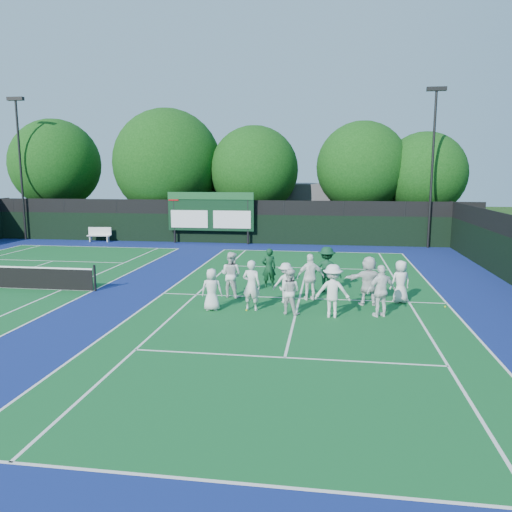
# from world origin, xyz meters

# --- Properties ---
(ground) EXTENTS (120.00, 120.00, 0.00)m
(ground) POSITION_xyz_m (0.00, 0.00, 0.00)
(ground) COLOR #16350E
(ground) RESTS_ON ground
(court_apron) EXTENTS (34.00, 32.00, 0.01)m
(court_apron) POSITION_xyz_m (-6.00, 1.00, 0.00)
(court_apron) COLOR navy
(court_apron) RESTS_ON ground
(near_court) EXTENTS (11.05, 23.85, 0.01)m
(near_court) POSITION_xyz_m (0.00, 1.00, 0.01)
(near_court) COLOR #115424
(near_court) RESTS_ON ground
(back_fence) EXTENTS (34.00, 0.08, 3.00)m
(back_fence) POSITION_xyz_m (-6.00, 16.00, 1.36)
(back_fence) COLOR black
(back_fence) RESTS_ON ground
(scoreboard) EXTENTS (6.00, 0.21, 3.55)m
(scoreboard) POSITION_xyz_m (-7.01, 15.59, 2.19)
(scoreboard) COLOR black
(scoreboard) RESTS_ON ground
(clubhouse) EXTENTS (18.00, 6.00, 4.00)m
(clubhouse) POSITION_xyz_m (-2.00, 24.00, 2.00)
(clubhouse) COLOR #535358
(clubhouse) RESTS_ON ground
(light_pole_left) EXTENTS (1.20, 0.30, 10.12)m
(light_pole_left) POSITION_xyz_m (-21.00, 15.70, 6.30)
(light_pole_left) COLOR black
(light_pole_left) RESTS_ON ground
(light_pole_right) EXTENTS (1.20, 0.30, 10.12)m
(light_pole_right) POSITION_xyz_m (7.50, 15.70, 6.30)
(light_pole_right) COLOR black
(light_pole_right) RESTS_ON ground
(bench) EXTENTS (1.67, 0.62, 1.03)m
(bench) POSITION_xyz_m (-15.08, 15.38, 0.56)
(bench) COLOR silver
(bench) RESTS_ON ground
(tree_a) EXTENTS (7.02, 7.02, 9.05)m
(tree_a) POSITION_xyz_m (-20.33, 19.58, 5.35)
(tree_a) COLOR black
(tree_a) RESTS_ON ground
(tree_b) EXTENTS (8.21, 8.21, 9.68)m
(tree_b) POSITION_xyz_m (-11.14, 19.58, 5.37)
(tree_b) COLOR black
(tree_b) RESTS_ON ground
(tree_c) EXTENTS (6.56, 6.56, 8.33)m
(tree_c) POSITION_xyz_m (-4.40, 19.58, 4.88)
(tree_c) COLOR black
(tree_c) RESTS_ON ground
(tree_d) EXTENTS (6.56, 6.56, 8.54)m
(tree_d) POSITION_xyz_m (3.49, 19.58, 5.09)
(tree_d) COLOR black
(tree_d) RESTS_ON ground
(tree_e) EXTENTS (5.94, 5.94, 7.75)m
(tree_e) POSITION_xyz_m (7.86, 19.58, 4.62)
(tree_e) COLOR black
(tree_e) RESTS_ON ground
(tennis_ball_0) EXTENTS (0.07, 0.07, 0.07)m
(tennis_ball_0) POSITION_xyz_m (-1.74, -1.07, 0.03)
(tennis_ball_0) COLOR #C2C517
(tennis_ball_0) RESTS_ON ground
(tennis_ball_1) EXTENTS (0.07, 0.07, 0.07)m
(tennis_ball_1) POSITION_xyz_m (1.30, 3.59, 0.03)
(tennis_ball_1) COLOR #C2C517
(tennis_ball_1) RESTS_ON ground
(tennis_ball_2) EXTENTS (0.07, 0.07, 0.07)m
(tennis_ball_2) POSITION_xyz_m (5.30, 0.43, 0.03)
(tennis_ball_2) COLOR #C2C517
(tennis_ball_2) RESTS_ON ground
(tennis_ball_3) EXTENTS (0.07, 0.07, 0.07)m
(tennis_ball_3) POSITION_xyz_m (-1.97, 0.44, 0.03)
(tennis_ball_3) COLOR #C2C517
(tennis_ball_3) RESTS_ON ground
(tennis_ball_4) EXTENTS (0.07, 0.07, 0.07)m
(tennis_ball_4) POSITION_xyz_m (-0.22, 2.75, 0.03)
(tennis_ball_4) COLOR #C2C517
(tennis_ball_4) RESTS_ON ground
(tennis_ball_5) EXTENTS (0.07, 0.07, 0.07)m
(tennis_ball_5) POSITION_xyz_m (0.67, 1.56, 0.03)
(tennis_ball_5) COLOR #C2C517
(tennis_ball_5) RESTS_ON ground
(player_front_0) EXTENTS (0.78, 0.55, 1.51)m
(player_front_0) POSITION_xyz_m (-2.97, -1.13, 0.75)
(player_front_0) COLOR silver
(player_front_0) RESTS_ON ground
(player_front_1) EXTENTS (0.73, 0.56, 1.81)m
(player_front_1) POSITION_xyz_m (-1.58, -0.92, 0.90)
(player_front_1) COLOR silver
(player_front_1) RESTS_ON ground
(player_front_2) EXTENTS (0.93, 0.82, 1.60)m
(player_front_2) POSITION_xyz_m (-0.22, -1.20, 0.80)
(player_front_2) COLOR silver
(player_front_2) RESTS_ON ground
(player_front_3) EXTENTS (1.20, 0.72, 1.81)m
(player_front_3) POSITION_xyz_m (1.24, -1.39, 0.90)
(player_front_3) COLOR white
(player_front_3) RESTS_ON ground
(player_front_4) EXTENTS (1.13, 0.81, 1.78)m
(player_front_4) POSITION_xyz_m (2.85, -1.11, 0.89)
(player_front_4) COLOR white
(player_front_4) RESTS_ON ground
(player_back_0) EXTENTS (1.05, 0.93, 1.79)m
(player_back_0) POSITION_xyz_m (-2.67, 0.87, 0.90)
(player_back_0) COLOR silver
(player_back_0) RESTS_ON ground
(player_back_1) EXTENTS (1.10, 0.82, 1.52)m
(player_back_1) POSITION_xyz_m (-0.49, 0.32, 0.76)
(player_back_1) COLOR silver
(player_back_1) RESTS_ON ground
(player_back_2) EXTENTS (1.13, 0.69, 1.79)m
(player_back_2) POSITION_xyz_m (0.41, 0.85, 0.90)
(player_back_2) COLOR white
(player_back_2) RESTS_ON ground
(player_back_3) EXTENTS (1.75, 0.73, 1.83)m
(player_back_3) POSITION_xyz_m (2.55, 0.42, 0.91)
(player_back_3) COLOR silver
(player_back_3) RESTS_ON ground
(player_back_4) EXTENTS (0.93, 0.79, 1.61)m
(player_back_4) POSITION_xyz_m (3.76, 0.93, 0.80)
(player_back_4) COLOR silver
(player_back_4) RESTS_ON ground
(coach_left) EXTENTS (0.70, 0.56, 1.68)m
(coach_left) POSITION_xyz_m (-1.41, 2.75, 0.84)
(coach_left) COLOR #0F371D
(coach_left) RESTS_ON ground
(coach_right) EXTENTS (1.26, 0.78, 1.88)m
(coach_right) POSITION_xyz_m (1.02, 2.23, 0.94)
(coach_right) COLOR #0F3920
(coach_right) RESTS_ON ground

